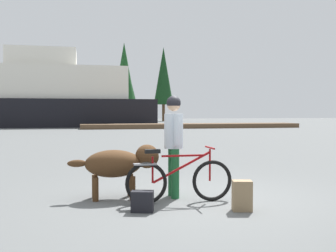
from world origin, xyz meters
name	(u,v)px	position (x,y,z in m)	size (l,w,h in m)	color
ground_plane	(197,199)	(0.00, 0.00, 0.00)	(160.00, 160.00, 0.00)	#595B5B
bicycle	(179,180)	(-0.36, -0.19, 0.37)	(1.75, 0.44, 0.89)	black
person_cyclist	(174,136)	(-0.35, 0.24, 1.04)	(0.32, 0.53, 1.73)	#19592D
dog	(120,163)	(-1.25, 0.34, 0.59)	(1.53, 0.54, 0.90)	#472D19
backpack	(242,196)	(0.42, -0.89, 0.22)	(0.28, 0.20, 0.45)	#8C7251
handbag_pannier	(142,201)	(-1.02, -0.63, 0.15)	(0.32, 0.18, 0.31)	black
dock_pier	(192,126)	(7.93, 28.34, 0.20)	(19.98, 2.87, 0.40)	brown
ferry_boat	(16,98)	(-8.31, 35.12, 2.88)	(27.37, 8.26, 8.30)	black
pine_tree_center	(124,72)	(4.42, 53.93, 7.62)	(3.17, 3.17, 12.06)	#4C331E
pine_tree_far_right	(163,76)	(10.83, 55.32, 7.20)	(3.10, 3.10, 11.78)	#4C331E
pine_tree_mid_back	(125,81)	(5.47, 62.00, 6.89)	(3.83, 3.83, 10.83)	#4C331E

